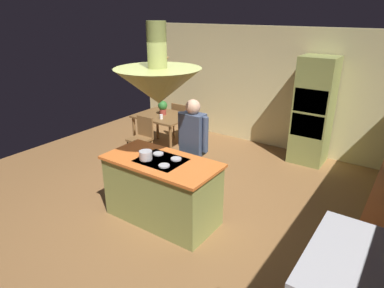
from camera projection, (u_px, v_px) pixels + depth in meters
The scene contains 13 objects.
ground at pixel (172, 212), 5.13m from camera, with size 8.16×8.16×0.00m, color olive.
wall_back at pixel (269, 88), 7.29m from camera, with size 6.80×0.10×2.55m, color beige.
kitchen_island at pixel (162, 190), 4.81m from camera, with size 1.64×0.82×0.96m.
oven_tower at pixel (313, 111), 6.48m from camera, with size 0.66×0.62×2.08m.
dining_table at pixel (163, 119), 7.24m from camera, with size 1.12×0.89×0.76m.
person_at_island at pixel (193, 145), 5.12m from camera, with size 0.53×0.22×1.66m.
range_hood at pixel (158, 84), 4.24m from camera, with size 1.10×1.10×1.00m.
pendant_light_over_table at pixel (161, 63), 6.79m from camera, with size 0.32×0.32×0.82m.
chair_facing_island at pixel (142, 135), 6.79m from camera, with size 0.40×0.40×0.87m.
chair_by_back_wall at pixel (182, 119), 7.81m from camera, with size 0.40×0.40×0.87m.
potted_plant_on_table at pixel (163, 107), 7.18m from camera, with size 0.20×0.20×0.30m.
cup_on_table at pixel (161, 117), 6.94m from camera, with size 0.07×0.07×0.09m, color white.
cooking_pot_on_cooktop at pixel (146, 155), 4.59m from camera, with size 0.18×0.18×0.12m, color #B2B2B7.
Camera 1 is at (2.76, -3.42, 2.86)m, focal length 31.61 mm.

